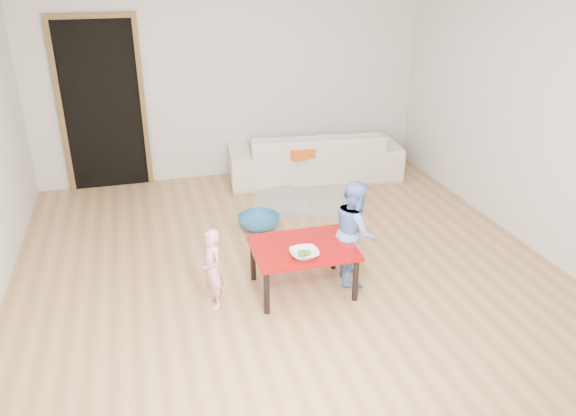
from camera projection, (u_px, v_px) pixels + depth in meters
name	position (u px, v px, depth m)	size (l,w,h in m)	color
floor	(283.00, 261.00, 5.44)	(5.00, 5.00, 0.01)	#9F6F44
back_wall	(231.00, 77.00, 7.10)	(5.00, 0.02, 2.60)	silver
right_wall	(527.00, 112.00, 5.51)	(0.02, 5.00, 2.60)	silver
doorway	(103.00, 107.00, 6.81)	(1.02, 0.08, 2.11)	brown
sofa	(314.00, 154.00, 7.35)	(2.21, 0.86, 0.65)	beige
cushion	(302.00, 150.00, 7.00)	(0.45, 0.40, 0.12)	orange
red_table	(303.00, 268.00, 4.89)	(0.87, 0.65, 0.44)	#9A0908
bowl	(304.00, 254.00, 4.62)	(0.24, 0.24, 0.06)	white
broccoli	(304.00, 254.00, 4.62)	(0.12, 0.12, 0.06)	#2D5919
child_pink	(212.00, 269.00, 4.62)	(0.25, 0.17, 0.70)	pink
child_blue	(355.00, 231.00, 4.97)	(0.46, 0.36, 0.95)	#6B97F9
basin	(259.00, 222.00, 6.08)	(0.46, 0.46, 0.14)	teal
blanket	(304.00, 199.00, 6.75)	(1.15, 0.96, 0.06)	#A19B8E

